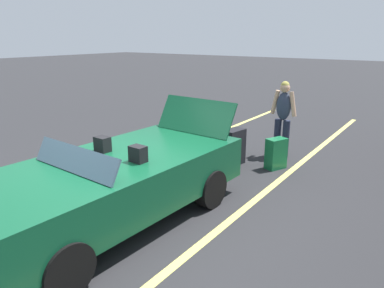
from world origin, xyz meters
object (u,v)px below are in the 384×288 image
suitcase_large_black (233,147)px  suitcase_medium_bright (276,154)px  traveler_person (283,115)px  convertible_car (99,188)px  suitcase_small_carryon (204,140)px  duffel_bag (233,146)px

suitcase_large_black → suitcase_medium_bright: suitcase_large_black is taller
traveler_person → suitcase_large_black: bearing=-24.9°
convertible_car → traveler_person: (-4.41, 0.83, 0.34)m
convertible_car → suitcase_medium_bright: convertible_car is taller
suitcase_small_carryon → traveler_person: bearing=119.1°
suitcase_large_black → traveler_person: bearing=-110.7°
suitcase_large_black → duffel_bag: size_ratio=1.10×
suitcase_large_black → duffel_bag: (-0.65, -0.36, -0.21)m
suitcase_small_carryon → duffel_bag: size_ratio=1.26×
convertible_car → suitcase_medium_bright: size_ratio=6.91×
convertible_car → suitcase_small_carryon: (-3.76, -0.77, -0.34)m
suitcase_large_black → duffel_bag: suitcase_large_black is taller
suitcase_large_black → traveler_person: traveler_person is taller
convertible_car → suitcase_large_black: 3.36m
suitcase_large_black → traveler_person: 1.35m
suitcase_small_carryon → duffel_bag: 0.69m
duffel_bag → suitcase_large_black: bearing=28.9°
duffel_bag → traveler_person: 1.30m
suitcase_large_black → suitcase_medium_bright: bearing=-153.2°
duffel_bag → suitcase_medium_bright: bearing=72.1°
suitcase_medium_bright → duffel_bag: 1.25m
suitcase_large_black → suitcase_small_carryon: (-0.41, -0.99, -0.11)m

